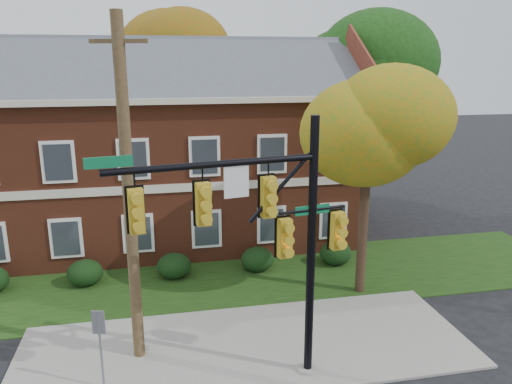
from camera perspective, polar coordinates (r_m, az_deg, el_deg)
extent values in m
plane|color=black|center=(15.53, -0.32, -19.33)|extent=(120.00, 120.00, 0.00)
cube|color=gray|center=(16.33, -1.03, -17.27)|extent=(14.00, 5.00, 0.08)
cube|color=#193811|center=(20.68, -3.59, -10.02)|extent=(30.00, 6.00, 0.04)
cube|color=brown|center=(25.15, -10.15, 2.69)|extent=(18.00, 8.00, 7.00)
cube|color=beige|center=(24.65, -10.54, 10.94)|extent=(18.80, 8.80, 0.24)
cube|color=beige|center=(21.22, -9.84, 0.43)|extent=(18.00, 0.12, 0.35)
ellipsoid|color=black|center=(21.19, -18.96, -8.74)|extent=(1.40, 1.26, 1.05)
ellipsoid|color=black|center=(20.97, -9.36, -8.33)|extent=(1.40, 1.26, 1.05)
ellipsoid|color=black|center=(21.34, 0.15, -7.70)|extent=(1.40, 1.26, 1.05)
ellipsoid|color=black|center=(22.26, 9.08, -6.91)|extent=(1.40, 1.26, 1.05)
cylinder|color=black|center=(19.11, 12.17, -3.26)|extent=(0.36, 0.36, 5.76)
ellipsoid|color=#BA7010|center=(18.33, 12.79, 7.49)|extent=(4.25, 4.25, 3.60)
ellipsoid|color=#BA7010|center=(18.20, 15.20, 9.19)|extent=(3.50, 3.50, 3.00)
cylinder|color=black|center=(28.52, 12.49, 4.05)|extent=(0.36, 0.36, 7.04)
ellipsoid|color=black|center=(28.05, 13.01, 12.91)|extent=(5.95, 5.95, 5.04)
ellipsoid|color=black|center=(27.94, 15.22, 14.00)|extent=(4.90, 4.90, 4.20)
cylinder|color=black|center=(32.99, -8.83, 6.24)|extent=(0.36, 0.36, 7.68)
ellipsoid|color=#A2440D|center=(32.62, -9.18, 14.60)|extent=(6.46, 6.46, 5.47)
ellipsoid|color=#A2440D|center=(32.11, -7.42, 15.73)|extent=(5.32, 5.32, 4.56)
cylinder|color=gray|center=(15.32, 5.91, -19.56)|extent=(0.59, 0.59, 0.17)
cylinder|color=black|center=(13.61, 6.32, -6.93)|extent=(0.27, 0.27, 7.39)
cylinder|color=black|center=(11.87, -4.69, 3.18)|extent=(5.23, 1.09, 0.17)
cylinder|color=black|center=(13.21, 6.46, -2.03)|extent=(1.89, 0.42, 0.08)
cube|color=gold|center=(11.72, -13.52, -2.15)|extent=(0.51, 0.39, 1.22)
cube|color=gold|center=(12.02, -6.04, -1.38)|extent=(0.51, 0.39, 1.22)
cube|color=gold|center=(12.55, 1.41, -0.59)|extent=(0.51, 0.39, 1.22)
cube|color=silver|center=(12.13, -2.26, 1.17)|extent=(0.63, 0.15, 0.79)
cube|color=#0C623A|center=(11.38, -16.50, 3.28)|extent=(1.05, 0.23, 0.25)
cube|color=gold|center=(13.09, 3.30, -5.29)|extent=(0.51, 0.39, 1.22)
cube|color=gold|center=(13.79, 9.30, -4.39)|extent=(0.51, 0.39, 1.22)
cube|color=#0C623A|center=(13.21, 6.46, -2.03)|extent=(0.99, 0.22, 0.24)
cylinder|color=#453520|center=(14.31, -14.31, -0.76)|extent=(0.42, 0.42, 9.97)
cube|color=#453520|center=(13.81, -15.47, 16.29)|extent=(1.50, 0.60, 0.11)
cylinder|color=slate|center=(14.60, -17.29, -16.99)|extent=(0.08, 0.08, 2.37)
cube|color=slate|center=(14.17, -17.57, -14.02)|extent=(0.34, 0.13, 0.67)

